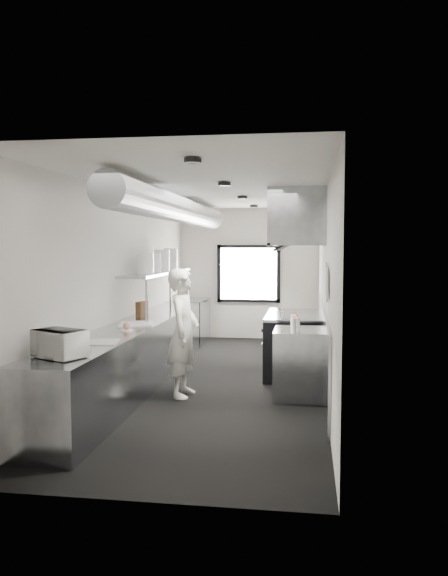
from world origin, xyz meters
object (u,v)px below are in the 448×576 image
(knife_block, at_px, (142,309))
(plate_stack_a, at_px, (145,264))
(range, at_px, (293,344))
(exhaust_hood, at_px, (298,220))
(squeeze_bottle_c, at_px, (296,322))
(deli_tub_a, at_px, (62,344))
(squeeze_bottle_d, at_px, (293,321))
(deli_tub_b, at_px, (59,346))
(plate_stack_c, at_px, (162,260))
(small_plate, at_px, (127,330))
(plate_stack_d, at_px, (171,259))
(squeeze_bottle_a, at_px, (294,326))
(bottle_station, at_px, (299,363))
(squeeze_bottle_e, at_px, (296,320))
(prep_counter, at_px, (135,356))
(line_cook, at_px, (183,333))
(plate_stack_b, at_px, (154,263))
(far_work_table, at_px, (189,321))
(cutting_board, at_px, (136,324))
(squeeze_bottle_b, at_px, (298,324))
(pass_shelf, at_px, (159,274))
(microwave, at_px, (59,344))

(knife_block, height_order, plate_stack_a, plate_stack_a)
(range, height_order, plate_stack_a, plate_stack_a)
(exhaust_hood, height_order, squeeze_bottle_c, exhaust_hood)
(deli_tub_a, distance_m, squeeze_bottle_d, 3.11)
(deli_tub_b, xyz_separation_m, squeeze_bottle_c, (2.43, 1.92, 0.04))
(plate_stack_c, bearing_deg, plate_stack_a, -92.93)
(small_plate, xyz_separation_m, plate_stack_d, (-0.12, 2.91, 0.85))
(plate_stack_d, relative_size, squeeze_bottle_a, 2.08)
(knife_block, distance_m, squeeze_bottle_c, 2.59)
(bottle_station, bearing_deg, squeeze_bottle_e, 99.54)
(small_plate, height_order, plate_stack_a, plate_stack_a)
(prep_counter, height_order, plate_stack_a, plate_stack_a)
(squeeze_bottle_a, bearing_deg, prep_counter, 166.81)
(line_cook, relative_size, small_plate, 9.42)
(line_cook, relative_size, plate_stack_b, 5.55)
(deli_tub_a, bearing_deg, squeeze_bottle_d, 39.78)
(line_cook, xyz_separation_m, deli_tub_b, (-0.95, -1.70, 0.10))
(deli_tub_a, distance_m, plate_stack_b, 3.34)
(squeeze_bottle_a, bearing_deg, squeeze_bottle_e, 89.09)
(small_plate, distance_m, squeeze_bottle_a, 2.15)
(bottle_station, distance_m, deli_tub_b, 3.14)
(far_work_table, distance_m, cutting_board, 3.83)
(range, height_order, bottle_station, range)
(range, height_order, small_plate, range)
(small_plate, bearing_deg, plate_stack_b, 94.53)
(knife_block, bearing_deg, squeeze_bottle_a, -12.29)
(squeeze_bottle_a, bearing_deg, deli_tub_a, -148.71)
(line_cook, bearing_deg, cutting_board, 72.80)
(far_work_table, relative_size, squeeze_bottle_a, 6.55)
(deli_tub_b, relative_size, squeeze_bottle_c, 0.71)
(squeeze_bottle_b, bearing_deg, pass_shelf, 141.19)
(far_work_table, height_order, line_cook, line_cook)
(pass_shelf, relative_size, squeeze_bottle_b, 16.59)
(exhaust_hood, xyz_separation_m, small_plate, (-2.16, -1.83, -1.48))
(prep_counter, relative_size, pass_shelf, 2.00)
(deli_tub_b, bearing_deg, bottle_station, 37.15)
(pass_shelf, relative_size, knife_block, 12.85)
(squeeze_bottle_b, bearing_deg, line_cook, 179.95)
(range, xyz_separation_m, microwave, (-2.19, -3.64, 0.57))
(pass_shelf, xyz_separation_m, bottle_station, (2.34, -1.70, -1.09))
(plate_stack_c, bearing_deg, range, -12.12)
(deli_tub_a, relative_size, squeeze_bottle_e, 0.90)
(range, xyz_separation_m, cutting_board, (-2.13, -1.30, 0.44))
(deli_tub_a, distance_m, squeeze_bottle_b, 2.95)
(squeeze_bottle_c, bearing_deg, squeeze_bottle_a, -93.14)
(plate_stack_d, distance_m, squeeze_bottle_c, 3.44)
(squeeze_bottle_a, bearing_deg, squeeze_bottle_d, 93.30)
(pass_shelf, height_order, range, pass_shelf)
(prep_counter, xyz_separation_m, squeeze_bottle_e, (2.25, 0.09, 0.53))
(exhaust_hood, relative_size, squeeze_bottle_e, 13.07)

